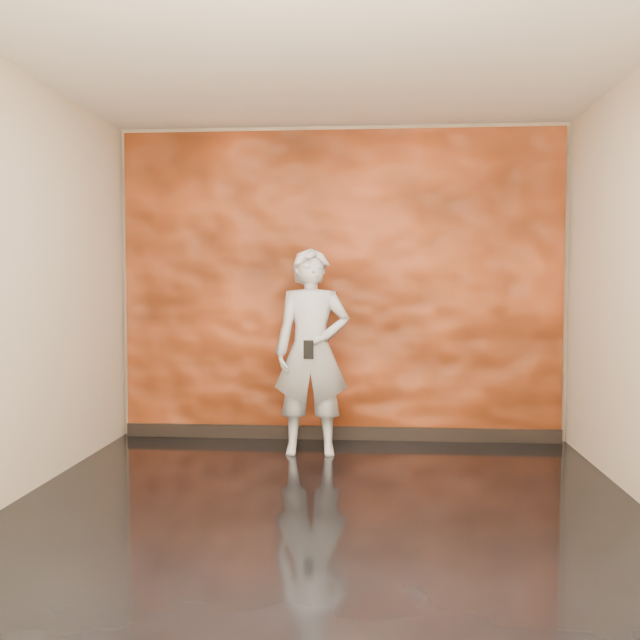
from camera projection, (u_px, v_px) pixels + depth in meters
The scene contains 5 objects.
room at pixel (325, 284), 4.41m from camera, with size 4.02×4.02×2.81m.
feature_wall at pixel (340, 286), 6.36m from camera, with size 3.90×0.06×2.75m, color #D85422.
baseboard at pixel (340, 433), 6.39m from camera, with size 3.90×0.04×0.12m, color black.
man at pixel (312, 352), 5.84m from camera, with size 0.61×0.40×1.68m, color #A3A9B1.
phone at pixel (309, 350), 5.60m from camera, with size 0.08×0.02×0.15m, color black.
Camera 1 is at (0.31, -4.40, 1.41)m, focal length 40.00 mm.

